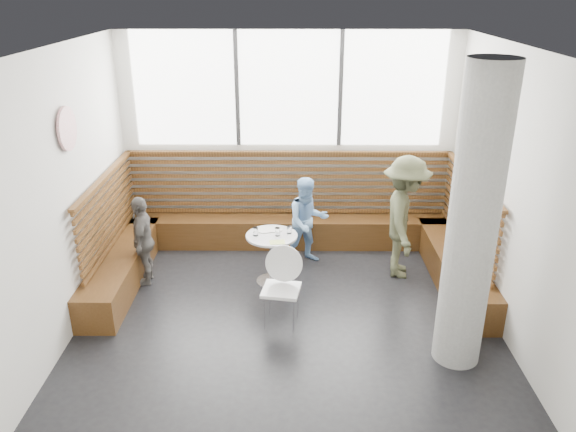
{
  "coord_description": "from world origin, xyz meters",
  "views": [
    {
      "loc": [
        0.05,
        -5.72,
        3.81
      ],
      "look_at": [
        0.0,
        1.0,
        1.0
      ],
      "focal_mm": 35.0,
      "sensor_mm": 36.0,
      "label": 1
    }
  ],
  "objects_px": {
    "adult_man": "(404,218)",
    "cafe_table": "(272,249)",
    "concrete_column": "(473,223)",
    "cafe_chair": "(281,280)",
    "child_back": "(307,221)",
    "child_left": "(143,240)"
  },
  "relations": [
    {
      "from": "cafe_table",
      "to": "adult_man",
      "type": "height_order",
      "value": "adult_man"
    },
    {
      "from": "concrete_column",
      "to": "cafe_chair",
      "type": "xyz_separation_m",
      "value": [
        -1.92,
        0.7,
        -1.05
      ]
    },
    {
      "from": "concrete_column",
      "to": "child_left",
      "type": "distance_m",
      "value": 4.25
    },
    {
      "from": "cafe_chair",
      "to": "child_left",
      "type": "bearing_deg",
      "value": 162.42
    },
    {
      "from": "concrete_column",
      "to": "cafe_table",
      "type": "xyz_separation_m",
      "value": [
        -2.07,
        1.64,
        -1.09
      ]
    },
    {
      "from": "child_back",
      "to": "adult_man",
      "type": "bearing_deg",
      "value": -33.02
    },
    {
      "from": "concrete_column",
      "to": "child_back",
      "type": "distance_m",
      "value": 2.92
    },
    {
      "from": "cafe_table",
      "to": "child_left",
      "type": "bearing_deg",
      "value": 179.48
    },
    {
      "from": "concrete_column",
      "to": "cafe_chair",
      "type": "height_order",
      "value": "concrete_column"
    },
    {
      "from": "cafe_table",
      "to": "child_back",
      "type": "relative_size",
      "value": 0.55
    },
    {
      "from": "cafe_chair",
      "to": "adult_man",
      "type": "bearing_deg",
      "value": 45.43
    },
    {
      "from": "concrete_column",
      "to": "child_left",
      "type": "height_order",
      "value": "concrete_column"
    },
    {
      "from": "cafe_table",
      "to": "child_back",
      "type": "height_order",
      "value": "child_back"
    },
    {
      "from": "concrete_column",
      "to": "adult_man",
      "type": "xyz_separation_m",
      "value": [
        -0.27,
        1.9,
        -0.74
      ]
    },
    {
      "from": "child_back",
      "to": "cafe_chair",
      "type": "bearing_deg",
      "value": -120.22
    },
    {
      "from": "cafe_chair",
      "to": "cafe_table",
      "type": "bearing_deg",
      "value": 108.26
    },
    {
      "from": "cafe_chair",
      "to": "adult_man",
      "type": "distance_m",
      "value": 2.07
    },
    {
      "from": "cafe_table",
      "to": "child_left",
      "type": "relative_size",
      "value": 0.57
    },
    {
      "from": "cafe_chair",
      "to": "concrete_column",
      "type": "bearing_deg",
      "value": -10.61
    },
    {
      "from": "adult_man",
      "to": "child_back",
      "type": "xyz_separation_m",
      "value": [
        -1.31,
        0.36,
        -0.21
      ]
    },
    {
      "from": "adult_man",
      "to": "cafe_table",
      "type": "bearing_deg",
      "value": 106.81
    },
    {
      "from": "child_left",
      "to": "child_back",
      "type": "bearing_deg",
      "value": 100.82
    }
  ]
}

